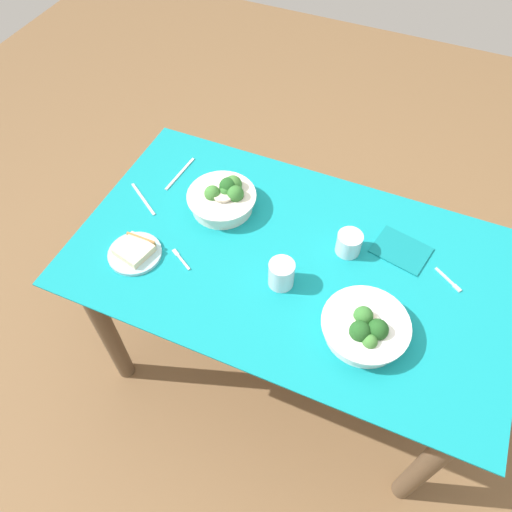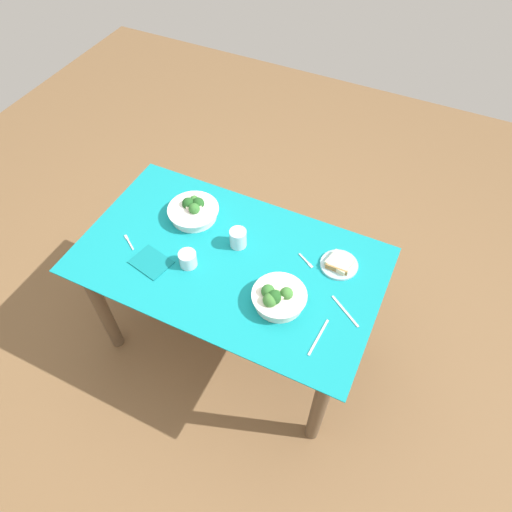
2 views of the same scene
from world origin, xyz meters
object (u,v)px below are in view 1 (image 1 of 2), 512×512
(water_glass_side, at_px, (349,243))
(table_knife_right, at_px, (180,174))
(table_knife_left, at_px, (143,199))
(water_glass_center, at_px, (282,274))
(fork_by_far_bowl, at_px, (449,281))
(napkin_folded_upper, at_px, (401,250))
(bread_side_plate, at_px, (135,252))
(fork_by_near_bowl, at_px, (180,258))
(broccoli_bowl_far, at_px, (365,328))
(broccoli_bowl_near, at_px, (223,198))

(water_glass_side, distance_m, table_knife_right, 0.69)
(table_knife_left, bearing_deg, water_glass_center, -159.60)
(fork_by_far_bowl, distance_m, napkin_folded_upper, 0.18)
(bread_side_plate, xyz_separation_m, napkin_folded_upper, (-0.80, -0.36, -0.01))
(fork_by_near_bowl, bearing_deg, table_knife_right, -30.80)
(broccoli_bowl_far, distance_m, water_glass_side, 0.31)
(water_glass_center, height_order, fork_by_near_bowl, water_glass_center)
(fork_by_far_bowl, distance_m, table_knife_right, 1.02)
(bread_side_plate, bearing_deg, table_knife_left, -64.60)
(fork_by_far_bowl, xyz_separation_m, napkin_folded_upper, (0.17, -0.06, 0.00))
(water_glass_side, bearing_deg, table_knife_left, 5.30)
(table_knife_left, bearing_deg, bread_side_plate, 148.94)
(table_knife_left, xyz_separation_m, table_knife_right, (-0.06, -0.17, 0.00))
(water_glass_center, relative_size, water_glass_side, 1.13)
(broccoli_bowl_far, bearing_deg, table_knife_left, -13.52)
(table_knife_left, relative_size, napkin_folded_upper, 1.03)
(table_knife_right, bearing_deg, table_knife_left, -15.04)
(broccoli_bowl_near, height_order, water_glass_side, broccoli_bowl_near)
(broccoli_bowl_far, xyz_separation_m, fork_by_far_bowl, (-0.20, -0.29, -0.03))
(broccoli_bowl_far, relative_size, bread_side_plate, 1.46)
(broccoli_bowl_near, height_order, napkin_folded_upper, broccoli_bowl_near)
(water_glass_side, height_order, napkin_folded_upper, water_glass_side)
(water_glass_center, distance_m, fork_by_near_bowl, 0.34)
(broccoli_bowl_near, bearing_deg, table_knife_left, 16.99)
(table_knife_left, height_order, napkin_folded_upper, napkin_folded_upper)
(water_glass_center, height_order, napkin_folded_upper, water_glass_center)
(broccoli_bowl_far, height_order, napkin_folded_upper, broccoli_bowl_far)
(bread_side_plate, bearing_deg, water_glass_side, -155.34)
(fork_by_near_bowl, height_order, table_knife_right, same)
(broccoli_bowl_far, relative_size, broccoli_bowl_near, 1.07)
(broccoli_bowl_far, distance_m, water_glass_center, 0.30)
(broccoli_bowl_near, bearing_deg, table_knife_right, -20.16)
(table_knife_right, bearing_deg, broccoli_bowl_far, 69.59)
(broccoli_bowl_near, distance_m, water_glass_side, 0.46)
(water_glass_side, height_order, table_knife_left, water_glass_side)
(water_glass_center, relative_size, table_knife_right, 0.50)
(fork_by_near_bowl, relative_size, table_knife_left, 0.51)
(table_knife_left, height_order, table_knife_right, same)
(table_knife_right, height_order, napkin_folded_upper, napkin_folded_upper)
(table_knife_left, relative_size, table_knife_right, 0.96)
(broccoli_bowl_near, xyz_separation_m, table_knife_left, (0.28, 0.09, -0.04))
(broccoli_bowl_near, xyz_separation_m, table_knife_right, (0.22, -0.08, -0.04))
(bread_side_plate, bearing_deg, table_knife_right, -83.18)
(water_glass_side, relative_size, table_knife_right, 0.44)
(bread_side_plate, height_order, table_knife_left, bread_side_plate)
(bread_side_plate, bearing_deg, napkin_folded_upper, -155.72)
(bread_side_plate, distance_m, table_knife_left, 0.25)
(broccoli_bowl_near, relative_size, napkin_folded_upper, 1.38)
(fork_by_near_bowl, bearing_deg, broccoli_bowl_far, -152.30)
(table_knife_left, bearing_deg, table_knife_right, -75.93)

